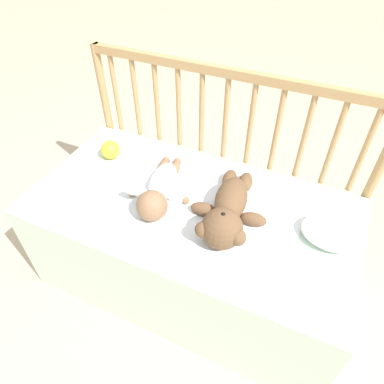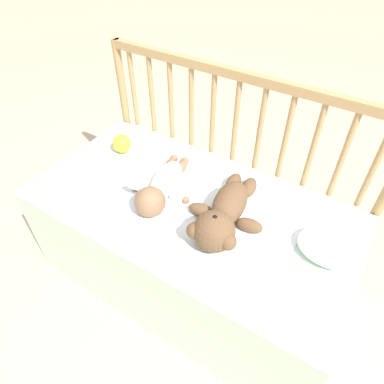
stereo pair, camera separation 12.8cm
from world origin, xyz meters
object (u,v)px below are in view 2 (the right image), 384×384
object	(u,v)px
teddy_bear	(224,215)
toy_ball	(122,144)
small_pillow	(328,247)
baby	(161,187)

from	to	relation	value
teddy_bear	toy_ball	size ratio (longest dim) A/B	5.20
teddy_bear	small_pillow	xyz separation A→B (m)	(0.35, 0.08, -0.03)
toy_ball	baby	bearing A→B (deg)	-23.87
teddy_bear	small_pillow	bearing A→B (deg)	12.99
baby	small_pillow	size ratio (longest dim) A/B	1.88
teddy_bear	toy_ball	xyz separation A→B (m)	(-0.60, 0.16, -0.02)
toy_ball	small_pillow	size ratio (longest dim) A/B	0.40
baby	small_pillow	xyz separation A→B (m)	(0.63, 0.07, -0.01)
toy_ball	small_pillow	distance (m)	0.96
teddy_bear	baby	size ratio (longest dim) A/B	1.11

